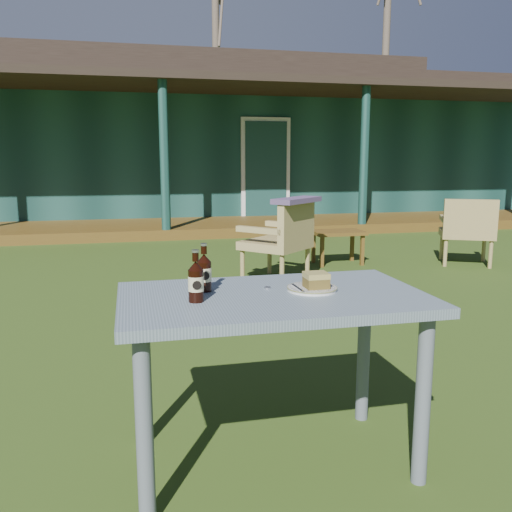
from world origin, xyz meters
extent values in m
plane|color=#334916|center=(0.00, 0.00, 0.00)|extent=(80.00, 80.00, 0.00)
cube|color=#173D36|center=(0.00, 9.50, 1.30)|extent=(15.00, 6.00, 2.60)
cube|color=black|center=(0.00, 9.50, 2.75)|extent=(15.80, 6.80, 0.30)
cube|color=black|center=(0.00, 9.50, 3.15)|extent=(12.00, 3.50, 0.60)
cube|color=#583E15|center=(0.00, 5.60, 0.08)|extent=(15.00, 1.80, 0.16)
cube|color=black|center=(0.00, 5.60, 2.45)|extent=(15.40, 2.00, 0.12)
cylinder|color=#173D36|center=(0.00, 4.80, 1.23)|extent=(0.14, 0.14, 2.45)
cylinder|color=#173D36|center=(3.25, 4.80, 1.23)|extent=(0.14, 0.14, 2.45)
cube|color=white|center=(2.00, 6.48, 1.00)|extent=(0.95, 0.06, 2.00)
cube|color=#193D38|center=(2.00, 6.45, 1.00)|extent=(0.80, 0.04, 1.85)
cylinder|color=brown|center=(3.00, 18.50, 4.75)|extent=(0.28, 0.28, 9.50)
cylinder|color=brown|center=(9.50, 17.00, 5.50)|extent=(0.28, 0.28, 11.00)
cube|color=slate|center=(0.00, -1.60, 0.70)|extent=(1.20, 0.70, 0.04)
cylinder|color=slate|center=(-0.52, -1.87, 0.34)|extent=(0.06, 0.06, 0.68)
cylinder|color=slate|center=(0.52, -1.87, 0.34)|extent=(0.06, 0.06, 0.68)
cylinder|color=slate|center=(-0.52, -1.33, 0.34)|extent=(0.06, 0.06, 0.68)
cylinder|color=slate|center=(0.52, -1.33, 0.34)|extent=(0.06, 0.06, 0.68)
cylinder|color=silver|center=(0.17, -1.58, 0.73)|extent=(0.20, 0.20, 0.01)
cylinder|color=olive|center=(0.17, -1.58, 0.73)|extent=(0.20, 0.20, 0.00)
cube|color=brown|center=(0.18, -1.59, 0.75)|extent=(0.09, 0.08, 0.04)
cube|color=#A19348|center=(0.18, -1.59, 0.79)|extent=(0.09, 0.09, 0.02)
cube|color=silver|center=(0.10, -1.59, 0.74)|extent=(0.02, 0.14, 0.00)
cylinder|color=black|center=(-0.26, -1.49, 0.78)|extent=(0.06, 0.06, 0.12)
cone|color=black|center=(-0.26, -1.49, 0.86)|extent=(0.06, 0.06, 0.03)
cylinder|color=black|center=(-0.26, -1.49, 0.89)|extent=(0.02, 0.02, 0.03)
cylinder|color=silver|center=(-0.26, -1.49, 0.91)|extent=(0.03, 0.03, 0.01)
cylinder|color=beige|center=(-0.26, -1.49, 0.79)|extent=(0.06, 0.06, 0.06)
cylinder|color=black|center=(-0.26, -1.52, 0.79)|extent=(0.03, 0.00, 0.03)
cylinder|color=black|center=(-0.31, -1.64, 0.78)|extent=(0.06, 0.06, 0.12)
cone|color=black|center=(-0.31, -1.64, 0.86)|extent=(0.06, 0.06, 0.03)
cylinder|color=black|center=(-0.31, -1.64, 0.89)|extent=(0.02, 0.02, 0.03)
cylinder|color=silver|center=(-0.31, -1.64, 0.91)|extent=(0.03, 0.03, 0.01)
cylinder|color=beige|center=(-0.31, -1.64, 0.79)|extent=(0.06, 0.06, 0.06)
cylinder|color=black|center=(-0.31, -1.67, 0.79)|extent=(0.03, 0.00, 0.03)
cylinder|color=silver|center=(0.00, -1.51, 0.72)|extent=(0.03, 0.03, 0.01)
cube|color=#9C884E|center=(0.90, 1.69, 0.38)|extent=(0.83, 0.82, 0.08)
cube|color=#9C884E|center=(1.07, 1.51, 0.62)|extent=(0.49, 0.46, 0.40)
cube|color=#9C884E|center=(1.09, 1.88, 0.55)|extent=(0.41, 0.43, 0.06)
cube|color=#9C884E|center=(0.69, 1.52, 0.55)|extent=(0.41, 0.43, 0.06)
cylinder|color=#9C884E|center=(0.93, 2.03, 0.17)|extent=(0.05, 0.05, 0.33)
cylinder|color=#9C884E|center=(0.55, 1.69, 0.17)|extent=(0.05, 0.05, 0.33)
cylinder|color=#9C884E|center=(1.25, 1.69, 0.17)|extent=(0.05, 0.05, 0.33)
cylinder|color=#9C884E|center=(0.87, 1.34, 0.17)|extent=(0.05, 0.05, 0.33)
cube|color=#9C884E|center=(3.35, 2.04, 0.36)|extent=(0.77, 0.75, 0.08)
cube|color=#9C884E|center=(3.24, 1.83, 0.60)|extent=(0.55, 0.33, 0.38)
cube|color=#9C884E|center=(3.59, 1.94, 0.53)|extent=(0.29, 0.48, 0.05)
cube|color=#9C884E|center=(3.12, 2.17, 0.53)|extent=(0.29, 0.48, 0.05)
cylinder|color=#9C884E|center=(3.67, 2.13, 0.16)|extent=(0.05, 0.05, 0.32)
cylinder|color=#9C884E|center=(3.23, 2.35, 0.16)|extent=(0.05, 0.05, 0.32)
cylinder|color=#9C884E|center=(3.46, 1.72, 0.16)|extent=(0.05, 0.05, 0.32)
cylinder|color=#9C884E|center=(3.03, 1.95, 0.16)|extent=(0.05, 0.05, 0.32)
cube|color=#534064|center=(1.07, 1.51, 0.84)|extent=(0.62, 0.59, 0.05)
cube|color=#583E15|center=(1.85, 2.37, 0.38)|extent=(0.60, 0.40, 0.04)
cube|color=#583E15|center=(1.60, 2.22, 0.18)|extent=(0.04, 0.04, 0.36)
cube|color=#583E15|center=(2.10, 2.22, 0.18)|extent=(0.04, 0.04, 0.36)
cube|color=#583E15|center=(1.60, 2.52, 0.18)|extent=(0.04, 0.04, 0.36)
cube|color=#583E15|center=(2.10, 2.52, 0.18)|extent=(0.04, 0.04, 0.36)
camera|label=1|loc=(-0.54, -3.60, 1.25)|focal=38.00mm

